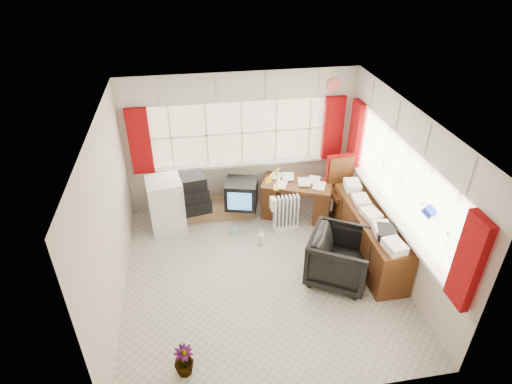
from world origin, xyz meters
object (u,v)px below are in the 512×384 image
Objects in this scene: office_chair at (340,258)px; mini_fridge at (166,205)px; radiator at (286,216)px; desk at (297,198)px; desk_lamp at (277,174)px; tv_bench at (215,208)px; credenza at (369,234)px; task_chair at (341,186)px; crt_tv at (241,194)px.

office_chair is 3.01m from mini_fridge.
office_chair reaches higher than radiator.
desk_lamp is (-0.41, -0.15, 0.60)m from desk.
desk is 1.39× the size of mini_fridge.
desk_lamp is 0.30× the size of tv_bench.
tv_bench is 0.94m from mini_fridge.
radiator is 0.47× the size of tv_bench.
desk_lamp reaches higher than mini_fridge.
credenza reaches higher than office_chair.
radiator is at bearing -57.01° from desk_lamp.
credenza is at bearing -84.68° from task_chair.
desk_lamp is 1.93m from mini_fridge.
task_chair is 1.25× the size of mini_fridge.
desk reaches higher than tv_bench.
tv_bench is (-1.44, 0.28, -0.26)m from desk.
office_chair reaches higher than desk.
radiator is at bearing 50.50° from office_chair.
office_chair is (0.63, -1.54, -0.59)m from desk_lamp.
desk_lamp is at bearing -4.82° from mini_fridge.
crt_tv is at bearing 154.76° from desk_lamp.
desk is 1.11× the size of task_chair.
desk_lamp is at bearing -179.79° from task_chair.
task_chair is at bearing -11.13° from tv_bench.
mini_fridge is at bearing 85.88° from office_chair.
desk_lamp reaches higher than credenza.
tv_bench is (-1.65, 1.97, -0.27)m from office_chair.
radiator is (0.13, -0.21, -0.71)m from desk_lamp.
radiator is at bearing 141.75° from credenza.
desk_lamp is 0.76m from radiator.
tv_bench is 1.48× the size of mini_fridge.
task_chair is 1.10m from radiator.
office_chair is at bearing -82.64° from desk.
radiator is 2.03m from mini_fridge.
mini_fridge reaches higher than tv_bench.
radiator is (-1.02, -0.21, -0.36)m from task_chair.
radiator is 1.43m from credenza.
tv_bench is (-1.03, 0.43, -0.86)m from desk_lamp.
desk is at bearing -0.12° from mini_fridge.
desk_lamp reaches higher than office_chair.
desk_lamp reaches higher than radiator.
credenza is (1.25, -1.09, -0.58)m from desk_lamp.
desk reaches higher than radiator.
task_chair is 1.74m from crt_tv.
desk is 3.09× the size of desk_lamp.
desk is 2.02× the size of radiator.
tv_bench is at bearing 157.16° from desk_lamp.
mini_fridge is (-1.86, 0.16, -0.51)m from desk_lamp.
credenza is at bearing -38.25° from radiator.
desk is at bearing -11.05° from tv_bench.
crt_tv is (-0.70, 0.47, 0.23)m from radiator.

